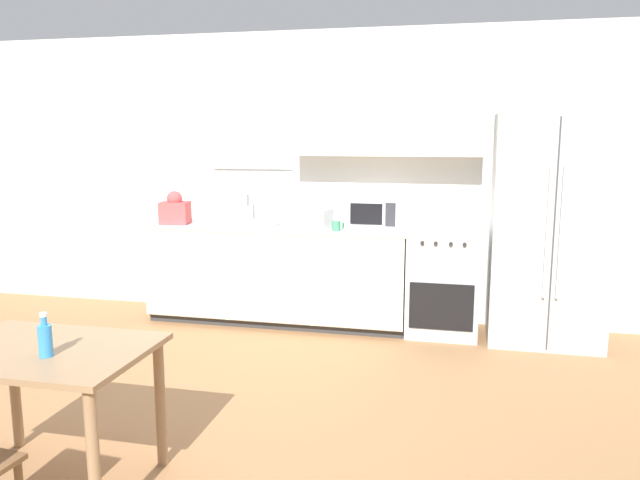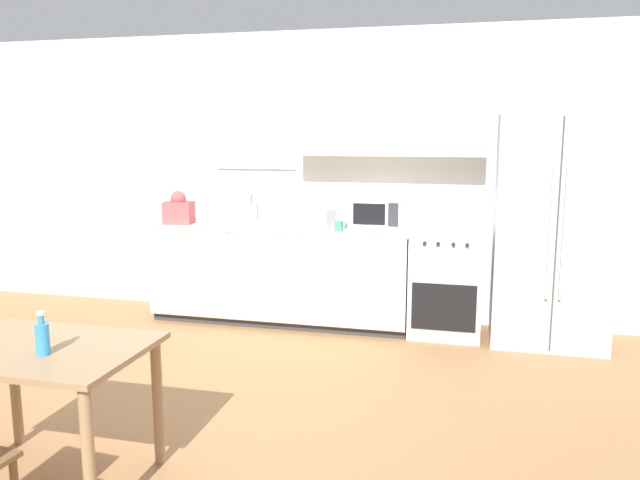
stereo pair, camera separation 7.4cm
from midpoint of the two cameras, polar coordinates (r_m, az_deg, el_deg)
name	(u,v)px [view 1 (the left image)]	position (r m, az deg, el deg)	size (l,w,h in m)	color
ground_plane	(229,419)	(4.09, -8.89, -15.84)	(12.00, 12.00, 0.00)	#9E7047
wall_back	(326,167)	(5.94, 0.18, 6.65)	(12.00, 0.38, 2.70)	silver
kitchen_counter	(279,273)	(5.86, -4.17, -3.04)	(2.42, 0.68, 0.92)	#333333
oven_range	(443,283)	(5.63, 10.81, -3.84)	(0.61, 0.64, 0.91)	#B7BABC
refrigerator	(548,230)	(5.54, 19.76, 0.87)	(0.92, 0.73, 1.92)	silver
kitchen_sink	(243,222)	(5.89, -7.43, 1.64)	(0.72, 0.41, 0.27)	#B7BABC
microwave	(375,212)	(5.70, 4.66, 2.58)	(0.45, 0.33, 0.26)	silver
coffee_mug	(337,226)	(5.42, 1.18, 1.31)	(0.11, 0.08, 0.09)	#3F8C66
grocery_bag_0	(175,210)	(5.99, -13.46, 2.68)	(0.29, 0.26, 0.31)	#D14C4C
grocery_bag_1	(315,215)	(5.55, -0.81, 2.26)	(0.31, 0.28, 0.28)	white
dining_table	(45,371)	(3.42, -24.40, -10.86)	(1.01, 0.74, 0.72)	#997551
drink_bottle	(45,339)	(3.24, -24.43, -8.25)	(0.06, 0.06, 0.21)	#338CD8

